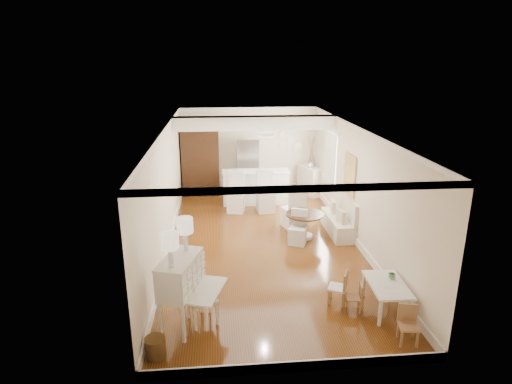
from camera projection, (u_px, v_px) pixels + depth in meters
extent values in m
plane|color=brown|center=(263.00, 243.00, 10.41)|extent=(9.00, 9.00, 0.00)
cube|color=white|center=(263.00, 129.00, 9.58)|extent=(4.50, 9.00, 0.04)
cube|color=#F0E3CC|center=(249.00, 150.00, 14.27)|extent=(4.50, 0.04, 2.80)
cube|color=#F0E3CC|center=(299.00, 286.00, 5.71)|extent=(4.50, 0.04, 2.80)
cube|color=#F0E3CC|center=(166.00, 191.00, 9.80)|extent=(0.04, 9.00, 2.80)
cube|color=#F0E3CC|center=(357.00, 186.00, 10.19)|extent=(0.04, 9.00, 2.80)
cube|color=white|center=(255.00, 123.00, 11.72)|extent=(4.50, 0.45, 0.36)
cube|color=tan|center=(350.00, 175.00, 10.62)|extent=(0.04, 0.84, 1.04)
cube|color=white|center=(330.00, 158.00, 12.42)|extent=(0.04, 1.10, 1.40)
cylinder|color=#381E11|center=(212.00, 137.00, 14.01)|extent=(0.30, 0.03, 0.30)
cylinder|color=white|center=(266.00, 135.00, 9.12)|extent=(0.36, 0.36, 0.08)
cube|color=silver|center=(181.00, 292.00, 7.04)|extent=(1.23, 1.24, 1.25)
cube|color=white|center=(202.00, 299.00, 7.20)|extent=(0.64, 0.64, 0.87)
cylinder|color=brown|center=(155.00, 347.00, 6.42)|extent=(0.41, 0.41, 0.31)
cube|color=silver|center=(386.00, 297.00, 7.59)|extent=(0.67, 1.07, 0.52)
cube|color=#9F6F48|center=(354.00, 297.00, 7.56)|extent=(0.30, 0.30, 0.54)
cube|color=#9E7C48|center=(337.00, 287.00, 7.78)|extent=(0.42, 0.42, 0.66)
cube|color=#976944|center=(409.00, 326.00, 6.68)|extent=(0.35, 0.35, 0.62)
cube|color=silver|center=(338.00, 215.00, 10.91)|extent=(0.52, 1.60, 0.98)
cylinder|color=#412215|center=(304.00, 226.00, 10.65)|extent=(1.18, 1.18, 0.64)
cube|color=white|center=(298.00, 227.00, 10.29)|extent=(0.52, 0.53, 0.84)
cube|color=white|center=(293.00, 208.00, 11.32)|extent=(0.64, 0.65, 1.04)
cube|color=white|center=(255.00, 187.00, 13.21)|extent=(2.05, 0.65, 1.03)
cube|color=white|center=(236.00, 193.00, 12.40)|extent=(0.56, 0.56, 1.18)
cube|color=silver|center=(266.00, 192.00, 12.42)|extent=(0.53, 0.53, 1.20)
cube|color=#381E11|center=(201.00, 160.00, 13.90)|extent=(1.20, 0.60, 2.30)
imported|color=silver|center=(259.00, 167.00, 14.11)|extent=(0.75, 0.65, 1.80)
cube|color=silver|center=(310.00, 181.00, 14.09)|extent=(0.75, 1.06, 0.93)
imported|color=#5A9A62|center=(392.00, 276.00, 7.67)|extent=(0.15, 0.15, 0.10)
imported|color=white|center=(310.00, 164.00, 13.89)|extent=(0.23, 0.23, 0.18)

